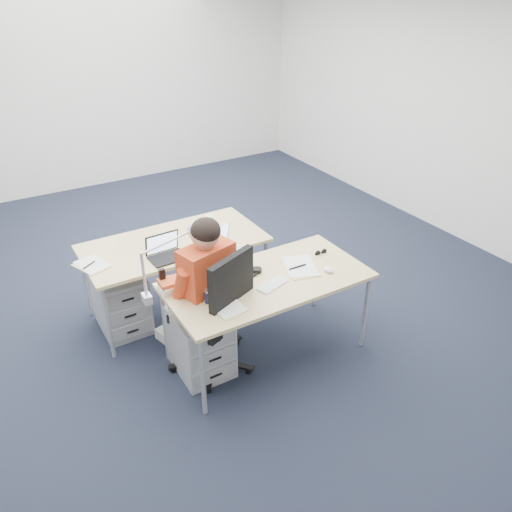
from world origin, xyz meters
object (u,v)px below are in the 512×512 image
Objects in this scene: book_stack at (172,285)px; dark_laptop at (167,247)px; headphones at (247,271)px; cordless_phone at (163,279)px; far_cup at (210,221)px; drawer_pedestal_near at (200,341)px; drawer_pedestal_far at (121,301)px; water_bottle at (190,270)px; office_chair at (214,335)px; sunglasses at (321,253)px; silver_laptop at (225,249)px; desk_near at (267,284)px; seated_person at (197,290)px; wireless_keyboard at (272,285)px; can_koozie at (209,296)px; computer_mouse at (329,270)px; bear_figurine at (200,271)px; desk_lamp at (166,263)px; desk_far at (174,246)px.

dark_laptop is (0.15, 0.46, 0.06)m from book_stack.
headphones is at bearing -7.53° from book_stack.
far_cup is (0.78, 0.79, -0.03)m from cordless_phone.
drawer_pedestal_far is (-0.37, 0.86, 0.00)m from drawer_pedestal_near.
office_chair is at bearing -69.01° from water_bottle.
sunglasses is (1.53, -0.86, 0.47)m from drawer_pedestal_far.
silver_laptop is at bearing 6.05° from cordless_phone.
far_cup is (0.03, 1.08, 0.10)m from desk_near.
wireless_keyboard is at bearing -50.60° from seated_person.
can_koozie is 1.14m from sunglasses.
sunglasses is (1.35, -0.19, -0.07)m from cordless_phone.
sunglasses is (0.12, 0.26, -0.00)m from computer_mouse.
water_bottle is (-1.01, 0.43, 0.09)m from computer_mouse.
desk_near is 1.46× the size of office_chair.
computer_mouse is at bearing -37.17° from seated_person.
office_chair is 10.45× the size of far_cup.
water_bottle is at bearing 173.38° from sunglasses.
office_chair is 0.53m from bear_figurine.
office_chair is 1.01m from drawer_pedestal_far.
office_chair is 5.05× the size of water_bottle.
office_chair reaches higher than bear_figurine.
drawer_pedestal_near is 1.86× the size of dark_laptop.
office_chair is at bearing 141.99° from wireless_keyboard.
can_koozie is (-0.51, 0.04, 0.05)m from wireless_keyboard.
computer_mouse is 1.02m from can_koozie.
desk_near reaches higher than drawer_pedestal_near.
office_chair reaches higher than cordless_phone.
office_chair is at bearing -176.37° from sunglasses.
drawer_pedestal_far is 1.09m from far_cup.
drawer_pedestal_far is 5.24× the size of far_cup.
office_chair is at bearing -61.87° from drawer_pedestal_far.
cordless_phone is at bearing 158.97° from desk_near.
desk_lamp is (-0.30, -0.08, 0.20)m from bear_figurine.
drawer_pedestal_near is at bearing -101.44° from desk_far.
drawer_pedestal_far is at bearing 119.78° from desk_lamp.
far_cup is at bearing 45.12° from cordless_phone.
sunglasses is at bearing -8.42° from water_bottle.
desk_far is at bearing 81.73° from desk_lamp.
drawer_pedestal_far is 1.09m from desk_lamp.
book_stack is (0.23, -0.72, 0.50)m from drawer_pedestal_far.
office_chair is 0.39m from seated_person.
office_chair reaches higher than far_cup.
desk_lamp is (-0.22, 0.24, 0.22)m from can_koozie.
book_stack is at bearing 66.20° from desk_lamp.
seated_person is 8.51× the size of bear_figurine.
computer_mouse is 0.50× the size of book_stack.
office_chair reaches higher than sunglasses.
sunglasses is at bearing -20.20° from office_chair.
office_chair reaches higher than headphones.
cordless_phone is at bearing 172.68° from silver_laptop.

